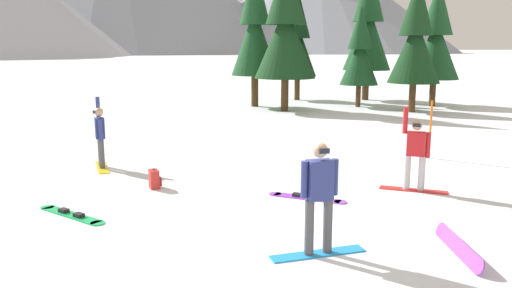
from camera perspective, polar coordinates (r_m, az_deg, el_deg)
The scene contains 16 objects.
ground_plane at distance 9.25m, azimuth 1.03°, elevation -10.02°, with size 800.00×800.00×0.00m, color white.
snowboarder_foreground at distance 8.16m, azimuth 7.03°, elevation -5.75°, with size 1.61×0.55×1.83m.
snowboarder_midground at distance 12.26m, azimuth 17.28°, elevation -0.90°, with size 1.47×0.95×1.93m.
snowboarder_background at distance 14.58m, azimuth -16.91°, elevation 0.92°, with size 0.62×1.55×1.93m.
loose_snowboard_near_left at distance 11.38m, azimuth 5.68°, elevation -5.93°, with size 1.66×1.16×0.09m.
loose_snowboard_near_right at distance 10.85m, azimuth -19.81°, elevation -7.37°, with size 1.58×1.51×0.09m.
loose_snowboard_far_spare at distance 9.03m, azimuth 21.56°, elevation -10.49°, with size 0.34×1.81×0.24m.
backpack_red at distance 12.31m, azimuth -11.20°, elevation -3.86°, with size 0.32×0.36×0.47m.
trail_marker_pole at distance 16.04m, azimuth 18.79°, elevation 1.52°, with size 0.06×0.06×1.72m, color orange.
pine_tree_short at distance 30.04m, azimuth 19.35°, elevation 11.02°, with size 2.65×2.65×6.79m.
pine_tree_twin at distance 26.33m, azimuth 3.28°, elevation 12.70°, with size 3.09×3.09×7.63m.
pine_tree_leaning at distance 28.69m, azimuth 11.45°, elevation 10.00°, with size 2.07×2.07×5.47m.
pine_tree_slender at distance 28.35m, azimuth -0.14°, elevation 12.70°, with size 2.56×2.56×7.75m.
pine_tree_tall at distance 32.60m, azimuth 12.31°, elevation 12.76°, with size 2.89×2.89×8.31m.
pine_tree_broad at distance 31.93m, azimuth 4.66°, elevation 11.33°, with size 2.30×2.30×6.59m.
pine_tree_young at distance 27.01m, azimuth 17.28°, elevation 11.08°, with size 2.56×2.56×6.67m.
Camera 1 is at (-1.31, -8.55, 3.29)m, focal length 36.04 mm.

